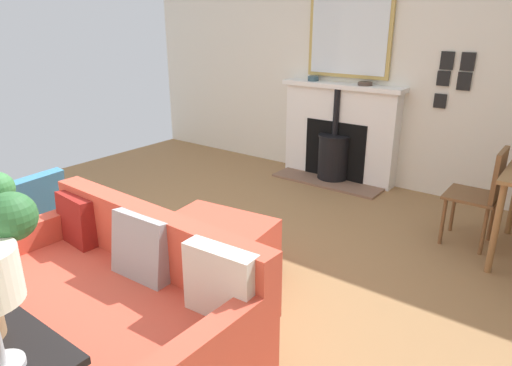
# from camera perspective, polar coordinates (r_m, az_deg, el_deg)

# --- Properties ---
(ground_plane) EXTENTS (5.83, 6.28, 0.01)m
(ground_plane) POSITION_cam_1_polar(r_m,az_deg,el_deg) (3.49, -9.29, -11.76)
(ground_plane) COLOR olive
(wall_left) EXTENTS (0.12, 6.28, 2.78)m
(wall_left) POSITION_cam_1_polar(r_m,az_deg,el_deg) (5.41, 13.25, 14.92)
(wall_left) COLOR silver
(wall_left) RESTS_ON ground
(fireplace) EXTENTS (0.56, 1.46, 1.13)m
(fireplace) POSITION_cam_1_polar(r_m,az_deg,el_deg) (5.44, 10.32, 5.59)
(fireplace) COLOR brown
(fireplace) RESTS_ON ground
(mirror_over_mantel) EXTENTS (0.04, 0.99, 0.95)m
(mirror_over_mantel) POSITION_cam_1_polar(r_m,az_deg,el_deg) (5.38, 11.68, 17.97)
(mirror_over_mantel) COLOR tan
(mantel_bowl_near) EXTENTS (0.13, 0.13, 0.06)m
(mantel_bowl_near) POSITION_cam_1_polar(r_m,az_deg,el_deg) (5.51, 7.23, 12.98)
(mantel_bowl_near) COLOR #334C56
(mantel_bowl_near) RESTS_ON fireplace
(mantel_bowl_far) EXTENTS (0.16, 0.16, 0.04)m
(mantel_bowl_far) POSITION_cam_1_polar(r_m,az_deg,el_deg) (5.22, 13.60, 12.11)
(mantel_bowl_far) COLOR #47382D
(mantel_bowl_far) RESTS_ON fireplace
(sofa) EXTENTS (0.87, 1.74, 0.82)m
(sofa) POSITION_cam_1_polar(r_m,az_deg,el_deg) (2.67, -17.30, -14.18)
(sofa) COLOR #B2B2B7
(sofa) RESTS_ON ground
(ottoman) EXTENTS (0.72, 0.85, 0.42)m
(ottoman) POSITION_cam_1_polar(r_m,az_deg,el_deg) (3.39, -5.16, -7.63)
(ottoman) COLOR #B2B2B7
(ottoman) RESTS_ON ground
(armchair_accent) EXTENTS (0.73, 0.66, 0.76)m
(armchair_accent) POSITION_cam_1_polar(r_m,az_deg,el_deg) (3.85, -28.02, -3.70)
(armchair_accent) COLOR brown
(armchair_accent) RESTS_ON ground
(dining_chair_near_fireplace) EXTENTS (0.40, 0.40, 0.85)m
(dining_chair_near_fireplace) POSITION_cam_1_polar(r_m,az_deg,el_deg) (4.14, 26.83, -0.78)
(dining_chair_near_fireplace) COLOR brown
(dining_chair_near_fireplace) RESTS_ON ground
(photo_gallery_row) EXTENTS (0.02, 0.33, 0.56)m
(photo_gallery_row) POSITION_cam_1_polar(r_m,az_deg,el_deg) (5.02, 23.64, 12.33)
(photo_gallery_row) COLOR black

